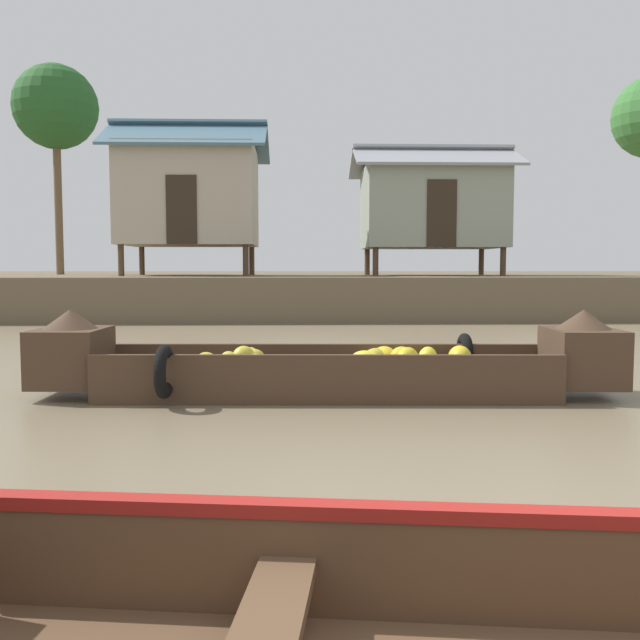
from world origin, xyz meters
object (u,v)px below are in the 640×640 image
object	(u,v)px
fishing_skiff_distant	(558,305)
stilt_house_mid_left	(432,205)
stilt_house_left	(190,194)
banana_boat	(329,366)
palm_tree_mid	(56,108)

from	to	relation	value
fishing_skiff_distant	stilt_house_mid_left	xyz separation A→B (m)	(-3.22, 1.39, 2.80)
stilt_house_mid_left	stilt_house_left	bearing A→B (deg)	-179.10
stilt_house_mid_left	banana_boat	bearing A→B (deg)	-105.49
fishing_skiff_distant	stilt_house_left	bearing A→B (deg)	172.79
fishing_skiff_distant	stilt_house_left	size ratio (longest dim) A/B	1.21
stilt_house_left	stilt_house_mid_left	xyz separation A→B (m)	(6.92, 0.11, -0.28)
palm_tree_mid	stilt_house_mid_left	bearing A→B (deg)	-11.42
banana_boat	fishing_skiff_distant	bearing A→B (deg)	59.43
banana_boat	stilt_house_mid_left	bearing A→B (deg)	74.51
banana_boat	stilt_house_left	bearing A→B (deg)	104.73
stilt_house_mid_left	palm_tree_mid	size ratio (longest dim) A/B	0.71
fishing_skiff_distant	palm_tree_mid	xyz separation A→B (m)	(-14.63, 3.70, 5.98)
palm_tree_mid	fishing_skiff_distant	bearing A→B (deg)	-14.18
stilt_house_left	palm_tree_mid	size ratio (longest dim) A/B	0.68
banana_boat	stilt_house_mid_left	world-z (taller)	stilt_house_mid_left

